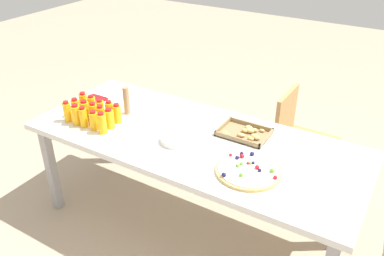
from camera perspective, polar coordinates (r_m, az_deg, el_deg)
name	(u,v)px	position (r m, az deg, el deg)	size (l,w,h in m)	color
ground_plane	(194,225)	(2.98, 0.22, -13.60)	(12.00, 12.00, 0.00)	tan
party_table	(194,146)	(2.56, 0.25, -2.53)	(2.13, 0.88, 0.74)	silver
chair_far_right	(298,136)	(3.11, 14.92, -1.06)	(0.41, 0.41, 0.83)	#B7844C
juice_bottle_0	(67,112)	(2.80, -17.33, 2.20)	(0.05, 0.05, 0.15)	#F9AC14
juice_bottle_1	(76,115)	(2.75, -16.19, 1.81)	(0.06, 0.06, 0.15)	#FAAE14
juice_bottle_2	(83,117)	(2.71, -15.23, 1.46)	(0.05, 0.05, 0.14)	#FAAD14
juice_bottle_3	(94,121)	(2.66, -13.82, 1.03)	(0.06, 0.06, 0.13)	#FAAD14
juice_bottle_4	(102,123)	(2.60, -12.70, 0.66)	(0.06, 0.06, 0.15)	#FAAD14
juice_bottle_5	(76,108)	(2.85, -16.23, 2.75)	(0.06, 0.06, 0.14)	#F9AC14
juice_bottle_6	(85,110)	(2.80, -15.02, 2.44)	(0.06, 0.06, 0.14)	#F9AD14
juice_bottle_7	(94,113)	(2.75, -13.86, 2.10)	(0.06, 0.06, 0.14)	#F9AC14
juice_bottle_8	(101,116)	(2.70, -12.85, 1.71)	(0.06, 0.06, 0.14)	#F9AC14
juice_bottle_9	(109,119)	(2.65, -11.69, 1.29)	(0.06, 0.06, 0.14)	#FAAE14
juice_bottle_10	(84,103)	(2.90, -15.18, 3.49)	(0.06, 0.06, 0.15)	#FAAC14
juice_bottle_11	(92,106)	(2.84, -14.06, 3.11)	(0.05, 0.05, 0.15)	#F9AD14
juice_bottle_12	(100,109)	(2.80, -12.92, 2.65)	(0.06, 0.06, 0.13)	#F9AE14
juice_bottle_13	(109,111)	(2.75, -11.68, 2.37)	(0.05, 0.05, 0.14)	#FAAD14
juice_bottle_14	(117,114)	(2.71, -10.63, 2.01)	(0.06, 0.06, 0.14)	#F9AB14
fruit_pizza	(249,170)	(2.23, 8.08, -5.92)	(0.37, 0.37, 0.05)	tan
snack_tray	(244,133)	(2.56, 7.42, -0.71)	(0.31, 0.23, 0.04)	olive
plate_stack	(176,140)	(2.47, -2.34, -1.67)	(0.19, 0.19, 0.03)	silver
napkin_stack	(94,100)	(3.07, -13.83, 3.89)	(0.15, 0.15, 0.01)	red
cardboard_tube	(127,101)	(2.80, -9.31, 3.87)	(0.04, 0.04, 0.20)	#9E7A56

